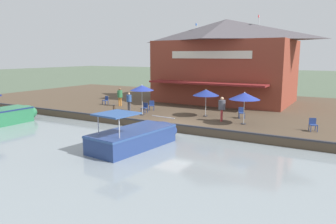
{
  "coord_description": "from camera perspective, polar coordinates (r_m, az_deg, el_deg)",
  "views": [
    {
      "loc": [
        19.76,
        11.15,
        5.46
      ],
      "look_at": [
        -1.0,
        -0.8,
        1.3
      ],
      "focal_mm": 35.0,
      "sensor_mm": 36.0,
      "label": 1
    }
  ],
  "objects": [
    {
      "name": "motorboat_far_downstream",
      "position": [
        19.87,
        -4.96,
        -4.1
      ],
      "size": [
        6.7,
        2.96,
        2.25
      ],
      "color": "navy",
      "rests_on": "river_water"
    },
    {
      "name": "person_at_quay_edge",
      "position": [
        31.98,
        -8.38,
        3.0
      ],
      "size": [
        0.49,
        0.49,
        1.75
      ],
      "color": "orange",
      "rests_on": "quay_deck"
    },
    {
      "name": "person_near_entrance",
      "position": [
        29.38,
        -6.81,
        2.21
      ],
      "size": [
        0.45,
        0.45,
        1.59
      ],
      "color": "#4C4C56",
      "rests_on": "quay_deck"
    },
    {
      "name": "cafe_chair_under_first_umbrella",
      "position": [
        29.31,
        -2.86,
        1.24
      ],
      "size": [
        0.6,
        0.6,
        0.85
      ],
      "color": "navy",
      "rests_on": "quay_deck"
    },
    {
      "name": "motorboat_mid_row",
      "position": [
        28.97,
        -26.67,
        -0.51
      ],
      "size": [
        5.95,
        2.12,
        2.47
      ],
      "color": "#287047",
      "rests_on": "river_water"
    },
    {
      "name": "ground_plane",
      "position": [
        23.33,
        0.49,
        -3.68
      ],
      "size": [
        220.0,
        220.0,
        0.0
      ],
      "primitive_type": "plane",
      "color": "#4C5B47"
    },
    {
      "name": "quay_deck",
      "position": [
        33.12,
        9.89,
        0.74
      ],
      "size": [
        22.0,
        56.0,
        0.6
      ],
      "primitive_type": "cube",
      "color": "#4C3D2D",
      "rests_on": "ground"
    },
    {
      "name": "patio_umbrella_back_row",
      "position": [
        26.73,
        -4.56,
        4.21
      ],
      "size": [
        1.95,
        1.95,
        2.51
      ],
      "color": "#B7B7B7",
      "rests_on": "quay_deck"
    },
    {
      "name": "person_mid_patio",
      "position": [
        24.58,
        9.36,
        1.07
      ],
      "size": [
        0.52,
        0.52,
        1.83
      ],
      "color": "#B23338",
      "rests_on": "quay_deck"
    },
    {
      "name": "cafe_chair_facing_river",
      "position": [
        23.17,
        23.94,
        -1.91
      ],
      "size": [
        0.58,
        0.58,
        0.85
      ],
      "color": "navy",
      "rests_on": "quay_deck"
    },
    {
      "name": "cafe_chair_far_corner_seat",
      "position": [
        26.18,
        12.68,
        -0.03
      ],
      "size": [
        0.6,
        0.6,
        0.85
      ],
      "color": "navy",
      "rests_on": "quay_deck"
    },
    {
      "name": "patio_umbrella_mid_patio_right",
      "position": [
        23.7,
        13.18,
        2.73
      ],
      "size": [
        2.18,
        2.18,
        2.32
      ],
      "color": "#B7B7B7",
      "rests_on": "quay_deck"
    },
    {
      "name": "cafe_chair_beside_entrance",
      "position": [
        28.01,
        -4.06,
        0.83
      ],
      "size": [
        0.45,
        0.45,
        0.85
      ],
      "color": "navy",
      "rests_on": "quay_deck"
    },
    {
      "name": "patio_umbrella_near_quay_edge",
      "position": [
        26.28,
        6.62,
        3.39
      ],
      "size": [
        2.11,
        2.11,
        2.22
      ],
      "color": "#B7B7B7",
      "rests_on": "quay_deck"
    },
    {
      "name": "waterfront_restaurant",
      "position": [
        35.35,
        9.95,
        8.87
      ],
      "size": [
        10.44,
        14.06,
        8.76
      ],
      "color": "brown",
      "rests_on": "quay_deck"
    },
    {
      "name": "tree_downstream_bank",
      "position": [
        40.59,
        0.69,
        8.94
      ],
      "size": [
        3.46,
        3.29,
        5.96
      ],
      "color": "brown",
      "rests_on": "quay_deck"
    },
    {
      "name": "mooring_post",
      "position": [
        26.4,
        -9.38,
        0.21
      ],
      "size": [
        0.22,
        0.22,
        0.98
      ],
      "color": "#473323",
      "rests_on": "quay_deck"
    },
    {
      "name": "cafe_chair_back_row_seat",
      "position": [
        33.23,
        -10.79,
        2.1
      ],
      "size": [
        0.5,
        0.5,
        0.85
      ],
      "color": "navy",
      "rests_on": "quay_deck"
    },
    {
      "name": "quay_edge_fender",
      "position": [
        23.28,
        0.61,
        -2.07
      ],
      "size": [
        0.2,
        50.4,
        0.1
      ],
      "primitive_type": "cube",
      "color": "#2D2D33",
      "rests_on": "quay_deck"
    }
  ]
}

